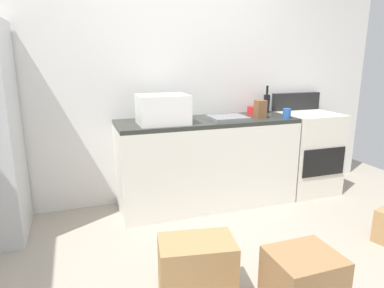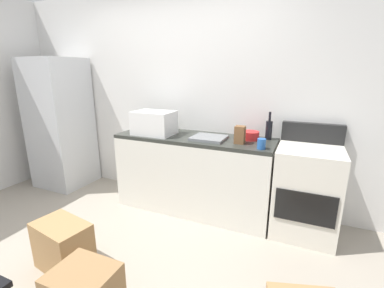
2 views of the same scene
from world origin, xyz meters
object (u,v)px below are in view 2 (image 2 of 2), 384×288
object	(u,v)px
refrigerator	(61,124)
cardboard_box_medium	(63,246)
microwave	(154,123)
wine_bottle	(269,129)
knife_block	(240,135)
coffee_mug	(261,144)
stove_oven	(306,190)
mixing_bowl	(250,135)

from	to	relation	value
refrigerator	cardboard_box_medium	world-z (taller)	refrigerator
microwave	wine_bottle	bearing A→B (deg)	12.56
cardboard_box_medium	knife_block	bearing A→B (deg)	48.21
coffee_mug	wine_bottle	bearing A→B (deg)	88.97
cardboard_box_medium	refrigerator	bearing A→B (deg)	137.58
cardboard_box_medium	stove_oven	bearing A→B (deg)	37.13
microwave	cardboard_box_medium	distance (m)	1.54
microwave	mixing_bowl	size ratio (longest dim) A/B	2.42
refrigerator	knife_block	distance (m)	2.60
wine_bottle	knife_block	xyz separation A→B (m)	(-0.25, -0.29, -0.02)
refrigerator	mixing_bowl	xyz separation A→B (m)	(2.66, 0.16, 0.05)
refrigerator	mixing_bowl	world-z (taller)	refrigerator
knife_block	refrigerator	bearing A→B (deg)	179.09
cardboard_box_medium	wine_bottle	bearing A→B (deg)	48.48
microwave	coffee_mug	world-z (taller)	microwave
knife_block	stove_oven	bearing A→B (deg)	8.12
stove_oven	mixing_bowl	bearing A→B (deg)	170.25
microwave	cardboard_box_medium	size ratio (longest dim) A/B	0.99
microwave	coffee_mug	distance (m)	1.27
microwave	mixing_bowl	world-z (taller)	microwave
microwave	knife_block	world-z (taller)	microwave
microwave	wine_bottle	size ratio (longest dim) A/B	1.53
refrigerator	cardboard_box_medium	xyz separation A→B (m)	(1.45, -1.32, -0.69)
stove_oven	refrigerator	bearing A→B (deg)	-179.03
wine_bottle	coffee_mug	world-z (taller)	wine_bottle
mixing_bowl	cardboard_box_medium	bearing A→B (deg)	-129.22
refrigerator	stove_oven	bearing A→B (deg)	0.97
refrigerator	wine_bottle	size ratio (longest dim) A/B	5.98
stove_oven	knife_block	distance (m)	0.86
stove_oven	microwave	distance (m)	1.79
knife_block	microwave	bearing A→B (deg)	179.56
mixing_bowl	coffee_mug	bearing A→B (deg)	-61.50
knife_block	cardboard_box_medium	xyz separation A→B (m)	(-1.15, -1.28, -0.78)
refrigerator	knife_block	bearing A→B (deg)	-0.91
cardboard_box_medium	microwave	bearing A→B (deg)	84.34
wine_bottle	stove_oven	bearing A→B (deg)	-24.16
refrigerator	wine_bottle	world-z (taller)	refrigerator
refrigerator	stove_oven	world-z (taller)	refrigerator
refrigerator	mixing_bowl	size ratio (longest dim) A/B	9.44
stove_oven	coffee_mug	size ratio (longest dim) A/B	11.00
refrigerator	wine_bottle	bearing A→B (deg)	4.99
refrigerator	coffee_mug	world-z (taller)	refrigerator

